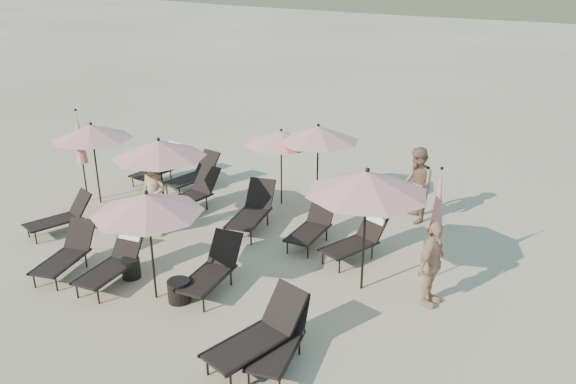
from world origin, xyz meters
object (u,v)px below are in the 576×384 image
Objects in this scene: lounger_2 at (116,258)px; side_table_0 at (131,268)px; lounger_0 at (61,216)px; lounger_8 at (191,193)px; umbrella_open_0 at (92,132)px; umbrella_open_2 at (367,183)px; lounger_1 at (67,253)px; umbrella_closed_1 at (79,138)px; umbrella_open_1 at (159,149)px; umbrella_open_4 at (318,134)px; umbrella_open_3 at (281,138)px; lounger_3 at (212,268)px; beachgoer_a at (154,198)px; lounger_11 at (360,236)px; lounger_4 at (280,338)px; lounger_7 at (194,174)px; lounger_6 at (160,165)px; lounger_5 at (260,333)px; side_table_1 at (179,291)px; lounger_10 at (312,226)px; umbrella_open_5 at (147,204)px; beachgoer_c at (431,264)px; umbrella_closed_0 at (438,202)px; beachgoer_b at (417,185)px; lounger_9 at (252,210)px.

side_table_0 is (0.15, 0.22, -0.28)m from lounger_2.
lounger_0 is 3.13m from lounger_8.
umbrella_open_2 reaches higher than umbrella_open_0.
umbrella_closed_1 reaches higher than lounger_1.
umbrella_open_0 is 2.78m from umbrella_open_1.
umbrella_open_4 reaches higher than lounger_8.
lounger_0 is 5.64m from umbrella_open_3.
lounger_0 is at bearing 169.40° from lounger_3.
lounger_0 is at bearing -158.63° from beachgoer_a.
lounger_11 is at bearing 5.74° from lounger_8.
lounger_1 is at bearing -19.11° from lounger_0.
umbrella_open_1 is 0.91× the size of umbrella_closed_1.
lounger_4 is at bearing -35.34° from lounger_3.
lounger_4 is at bearing -32.75° from lounger_7.
umbrella_closed_1 is at bearing -99.88° from lounger_6.
lounger_3 reaches higher than lounger_4.
umbrella_open_0 is at bearing -154.97° from lounger_11.
lounger_2 is 0.93× the size of lounger_5.
umbrella_open_4 is 5.64m from side_table_0.
side_table_1 is at bearing -87.64° from umbrella_open_4.
umbrella_closed_1 is (-8.17, 2.63, 1.35)m from lounger_4.
side_table_0 is (-3.39, -3.38, -0.28)m from lounger_11.
lounger_5 is at bearing -75.69° from lounger_10.
beachgoer_a is (3.10, -0.42, -0.85)m from umbrella_closed_1.
umbrella_open_5 reaches higher than lounger_1.
umbrella_closed_1 is 3.24m from beachgoer_a.
lounger_3 is 0.95× the size of beachgoer_a.
beachgoer_a is (1.31, -2.72, 0.46)m from lounger_7.
beachgoer_c is at bearing -3.29° from beachgoer_a.
umbrella_open_3 is 0.87× the size of umbrella_closed_0.
umbrella_open_1 reaches higher than beachgoer_a.
lounger_2 is at bearing 178.08° from umbrella_open_5.
lounger_7 is 4.05× the size of side_table_1.
umbrella_closed_0 is 1.28m from beachgoer_c.
lounger_11 is at bearing 44.90° from side_table_0.
umbrella_closed_1 is (-2.92, 2.70, 1.34)m from lounger_1.
side_table_1 is at bearing -136.01° from umbrella_closed_0.
side_table_1 is (-2.61, -2.32, -1.98)m from umbrella_open_2.
lounger_5 is 0.86× the size of umbrella_open_5.
beachgoer_b is at bearing 15.30° from umbrella_open_3.
beachgoer_a is (2.63, -2.69, 0.42)m from lounger_6.
lounger_6 is (-5.37, 3.83, 0.05)m from lounger_3.
lounger_6 is 0.89× the size of lounger_9.
umbrella_open_4 reaches higher than lounger_9.
lounger_2 is 6.08m from beachgoer_c.
beachgoer_c is at bearing -26.51° from umbrella_open_3.
umbrella_open_2 is (3.44, -1.03, 1.72)m from lounger_9.
lounger_3 is at bearing -107.06° from lounger_10.
lounger_5 is at bearing -9.55° from side_table_0.
lounger_10 is 0.74× the size of umbrella_open_0.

